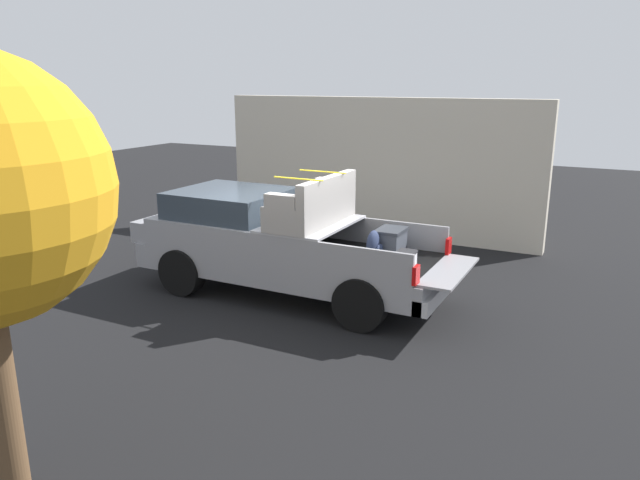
% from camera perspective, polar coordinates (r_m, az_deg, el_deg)
% --- Properties ---
extents(ground_plane, '(40.00, 40.00, 0.00)m').
position_cam_1_polar(ground_plane, '(10.88, -2.83, -5.22)').
color(ground_plane, black).
extents(pickup_truck, '(6.05, 2.06, 2.23)m').
position_cam_1_polar(pickup_truck, '(10.77, -4.57, -0.13)').
color(pickup_truck, gray).
rests_on(pickup_truck, ground_plane).
extents(building_facade, '(8.11, 0.36, 3.38)m').
position_cam_1_polar(building_facade, '(14.86, 5.45, 6.96)').
color(building_facade, beige).
rests_on(building_facade, ground_plane).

